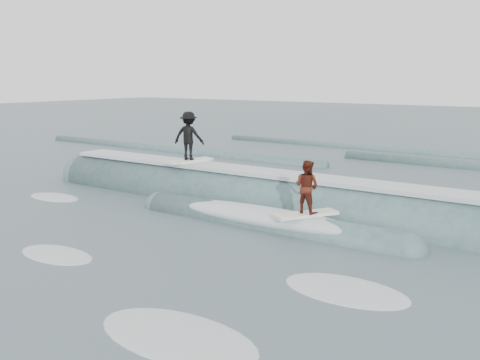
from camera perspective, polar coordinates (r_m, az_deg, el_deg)
The scene contains 6 objects.
ground at distance 15.88m, azimuth -8.31°, elevation -6.16°, with size 160.00×160.00×0.00m, color #394E53.
breaking_wave at distance 19.32m, azimuth 1.78°, elevation -2.83°, with size 20.83×4.03×2.50m.
surfer_black at distance 21.14m, azimuth -5.48°, elevation 4.55°, with size 1.38×2.07×1.99m.
surfer_red at distance 15.94m, azimuth 7.12°, elevation -1.09°, with size 1.51×1.99×1.69m.
whitewater at distance 13.58m, azimuth -8.31°, elevation -9.14°, with size 15.65×7.54×0.10m.
far_swells at distance 31.13m, azimuth 13.31°, elevation 2.07°, with size 43.40×8.65×0.80m.
Camera 1 is at (10.43, -11.04, 4.63)m, focal length 40.00 mm.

